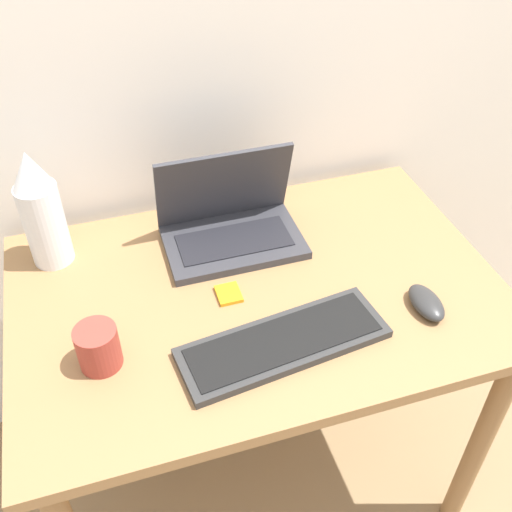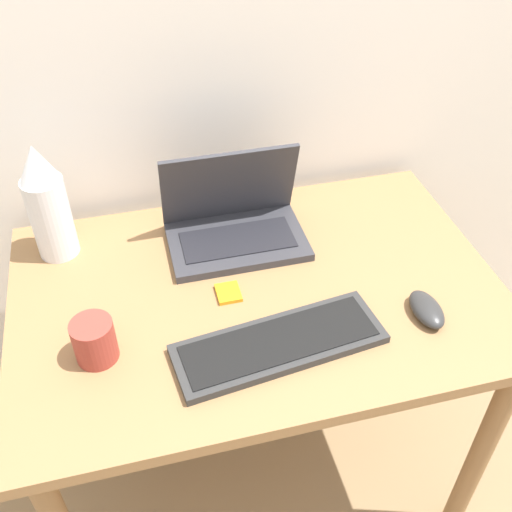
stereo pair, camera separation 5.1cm
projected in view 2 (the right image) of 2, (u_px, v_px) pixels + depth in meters
The scene contains 7 objects.
desk at pixel (257, 321), 1.38m from camera, with size 1.06×0.70×0.74m.
laptop at pixel (234, 221), 1.41m from camera, with size 0.32×0.21×0.22m.
keyboard at pixel (279, 344), 1.18m from camera, with size 0.43×0.19×0.02m.
mouse at pixel (427, 309), 1.24m from camera, with size 0.06×0.11×0.03m.
vase at pixel (47, 203), 1.31m from camera, with size 0.09×0.09×0.28m.
mp3_player at pixel (228, 293), 1.29m from camera, with size 0.05×0.06×0.01m.
mug at pixel (94, 341), 1.13m from camera, with size 0.08×0.08×0.09m.
Camera 2 is at (-0.24, -0.56, 1.65)m, focal length 42.00 mm.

